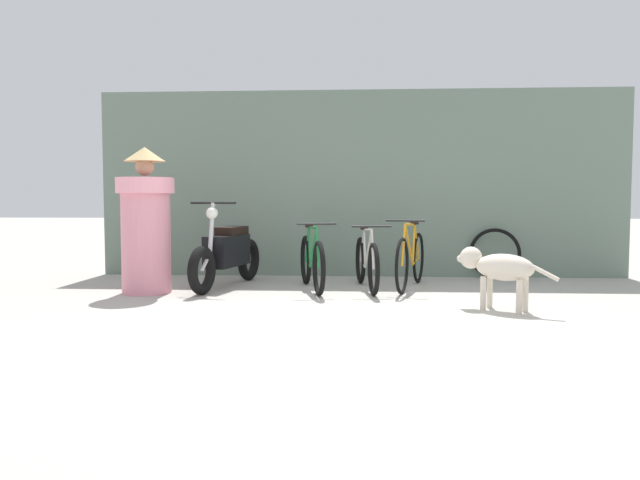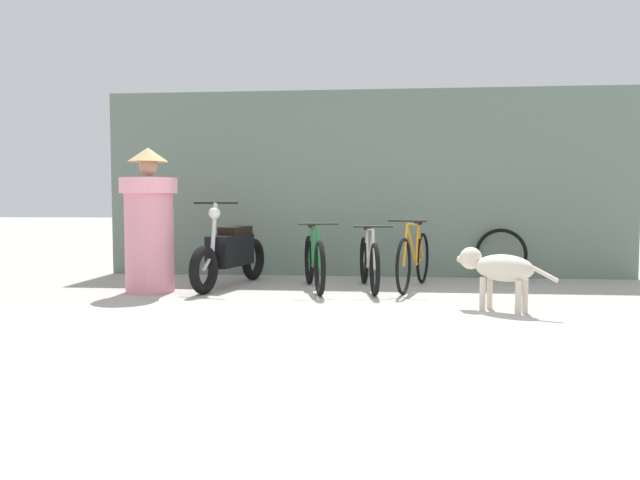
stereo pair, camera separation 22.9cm
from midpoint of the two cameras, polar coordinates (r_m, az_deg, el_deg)
The scene contains 9 objects.
ground_plane at distance 5.73m, azimuth 2.64°, elevation -7.19°, with size 60.00×60.00×0.00m, color #ADA89E.
shop_wall_back at distance 8.86m, azimuth 2.99°, elevation 5.14°, with size 7.38×0.20×2.61m.
bicycle_0 at distance 7.49m, azimuth -1.63°, elevation -2.03°, with size 0.52×1.58×0.82m.
bicycle_1 at distance 7.55m, azimuth 3.43°, elevation -2.07°, with size 0.46×1.62×0.79m.
bicycle_2 at distance 7.68m, azimuth 7.46°, elevation -1.75°, with size 0.57×1.66×0.85m.
motorcycle at distance 7.80m, azimuth -9.33°, elevation -1.29°, with size 0.64×1.88×1.06m.
stray_dog at distance 6.32m, azimuth 14.92°, elevation -2.43°, with size 0.88×0.71×0.61m.
person_in_robes at distance 7.51m, azimuth -16.49°, elevation 1.61°, with size 0.86×0.86×1.68m.
spare_tire_left at distance 8.81m, azimuth 14.98°, elevation -1.20°, with size 0.67×0.26×0.69m.
Camera 1 is at (-0.03, -5.63, 1.09)m, focal length 35.00 mm.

